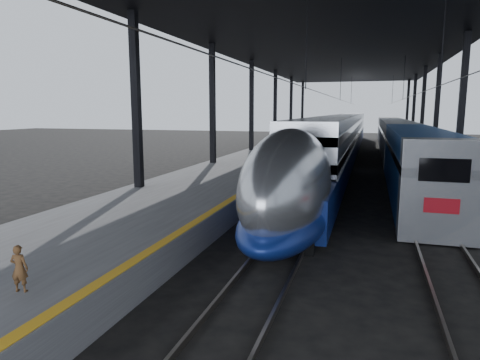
% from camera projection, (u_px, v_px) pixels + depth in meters
% --- Properties ---
extents(ground, '(160.00, 160.00, 0.00)m').
position_uv_depth(ground, '(219.00, 251.00, 14.10)').
color(ground, black).
rests_on(ground, ground).
extents(platform, '(6.00, 80.00, 1.00)m').
position_uv_depth(platform, '(262.00, 163.00, 33.91)').
color(platform, '#4C4C4F').
rests_on(platform, ground).
extents(yellow_strip, '(0.30, 80.00, 0.01)m').
position_uv_depth(yellow_strip, '(298.00, 157.00, 33.02)').
color(yellow_strip, orange).
rests_on(yellow_strip, platform).
extents(rails, '(6.52, 80.00, 0.16)m').
position_uv_depth(rails, '(367.00, 172.00, 31.67)').
color(rails, slate).
rests_on(rails, ground).
extents(canopy, '(18.00, 75.00, 9.47)m').
position_uv_depth(canopy, '(336.00, 47.00, 30.97)').
color(canopy, black).
rests_on(canopy, ground).
extents(tgv_train, '(2.89, 65.20, 4.14)m').
position_uv_depth(tgv_train, '(342.00, 139.00, 40.70)').
color(tgv_train, '#AFB1B6').
rests_on(tgv_train, ground).
extents(second_train, '(2.64, 56.05, 3.63)m').
position_uv_depth(second_train, '(397.00, 140.00, 40.00)').
color(second_train, navy).
rests_on(second_train, ground).
extents(child, '(0.39, 0.30, 0.97)m').
position_uv_depth(child, '(19.00, 268.00, 8.49)').
color(child, '#50341A').
rests_on(child, platform).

